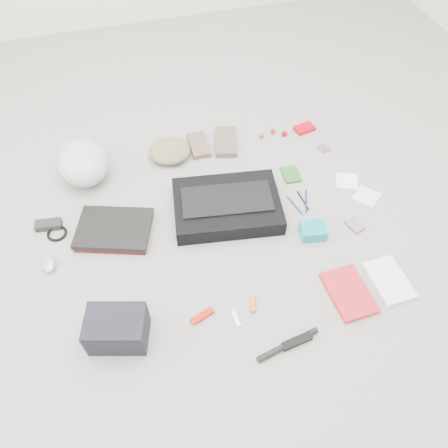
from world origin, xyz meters
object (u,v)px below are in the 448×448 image
object	(u,v)px
messenger_bag	(227,206)
accordion_wallet	(313,231)
camera_bag	(117,329)
bike_helmet	(83,163)
book_red	(349,293)
laptop	(114,228)

from	to	relation	value
messenger_bag	accordion_wallet	xyz separation A→B (m)	(0.33, -0.24, -0.01)
messenger_bag	camera_bag	world-z (taller)	camera_bag
camera_bag	accordion_wallet	xyz separation A→B (m)	(0.89, 0.25, -0.04)
bike_helmet	book_red	world-z (taller)	bike_helmet
laptop	bike_helmet	world-z (taller)	bike_helmet
book_red	camera_bag	bearing A→B (deg)	173.58
accordion_wallet	bike_helmet	bearing A→B (deg)	153.96
messenger_bag	bike_helmet	distance (m)	0.73
laptop	book_red	size ratio (longest dim) A/B	1.41
messenger_bag	laptop	size ratio (longest dim) A/B	1.49
camera_bag	book_red	size ratio (longest dim) A/B	0.94
messenger_bag	accordion_wallet	size ratio (longest dim) A/B	4.43
laptop	book_red	xyz separation A→B (m)	(0.86, -0.58, -0.02)
accordion_wallet	laptop	bearing A→B (deg)	172.17
laptop	book_red	bearing A→B (deg)	-14.90
bike_helmet	camera_bag	size ratio (longest dim) A/B	1.39
laptop	bike_helmet	distance (m)	0.41
camera_bag	accordion_wallet	distance (m)	0.92
messenger_bag	laptop	xyz separation A→B (m)	(-0.51, 0.02, -0.01)
messenger_bag	bike_helmet	xyz separation A→B (m)	(-0.60, 0.42, 0.05)
accordion_wallet	camera_bag	bearing A→B (deg)	-155.35
bike_helmet	camera_bag	distance (m)	0.90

